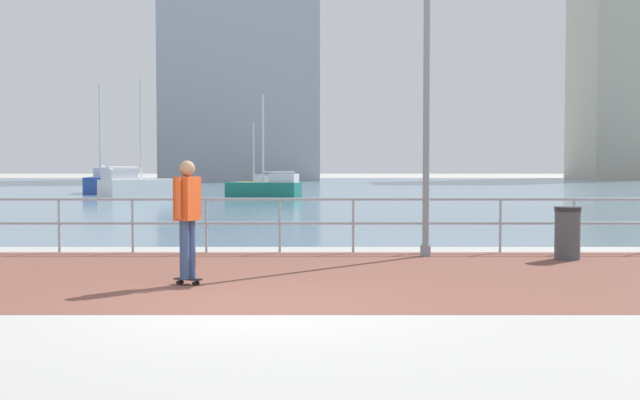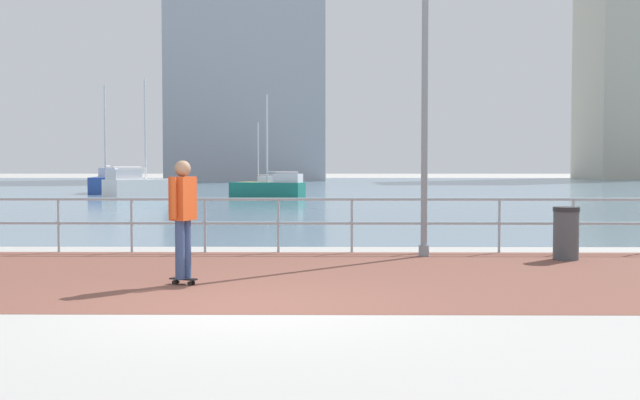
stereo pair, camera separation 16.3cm
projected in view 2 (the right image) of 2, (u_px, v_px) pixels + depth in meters
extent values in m
plane|color=#ADAAA5|center=(313.00, 192.00, 49.01)|extent=(220.00, 220.00, 0.00)
cube|color=brown|center=(265.00, 275.00, 11.56)|extent=(28.00, 6.14, 0.01)
cube|color=slate|center=(315.00, 187.00, 59.58)|extent=(180.00, 88.00, 0.00)
cylinder|color=#9EADB7|center=(59.00, 226.00, 14.64)|extent=(0.05, 0.05, 1.02)
cylinder|color=#9EADB7|center=(132.00, 226.00, 14.63)|extent=(0.05, 0.05, 1.02)
cylinder|color=#9EADB7|center=(205.00, 226.00, 14.62)|extent=(0.05, 0.05, 1.02)
cylinder|color=#9EADB7|center=(278.00, 226.00, 14.60)|extent=(0.05, 0.05, 1.02)
cylinder|color=#9EADB7|center=(352.00, 226.00, 14.59)|extent=(0.05, 0.05, 1.02)
cylinder|color=#9EADB7|center=(425.00, 226.00, 14.58)|extent=(0.05, 0.05, 1.02)
cylinder|color=#9EADB7|center=(499.00, 226.00, 14.56)|extent=(0.05, 0.05, 1.02)
cylinder|color=#9EADB7|center=(573.00, 226.00, 14.55)|extent=(0.05, 0.05, 1.02)
cylinder|color=#9EADB7|center=(278.00, 199.00, 14.58)|extent=(25.20, 0.06, 0.06)
cylinder|color=#9EADB7|center=(278.00, 223.00, 14.60)|extent=(25.20, 0.06, 0.06)
cylinder|color=gray|center=(424.00, 251.00, 14.00)|extent=(0.19, 0.19, 0.20)
cylinder|color=gray|center=(425.00, 118.00, 13.89)|extent=(0.12, 0.12, 5.02)
cylinder|color=black|center=(193.00, 283.00, 10.63)|extent=(0.07, 0.05, 0.06)
cylinder|color=black|center=(190.00, 283.00, 10.56)|extent=(0.07, 0.05, 0.06)
cylinder|color=black|center=(177.00, 282.00, 10.74)|extent=(0.07, 0.05, 0.06)
cylinder|color=black|center=(174.00, 282.00, 10.67)|extent=(0.07, 0.05, 0.06)
cube|color=black|center=(183.00, 279.00, 10.65)|extent=(0.41, 0.26, 0.02)
cylinder|color=#384C7A|center=(186.00, 249.00, 10.70)|extent=(0.17, 0.17, 0.81)
cylinder|color=#384C7A|center=(180.00, 250.00, 10.56)|extent=(0.17, 0.17, 0.81)
cube|color=#D84C1E|center=(183.00, 198.00, 10.60)|extent=(0.35, 0.41, 0.60)
cylinder|color=#D84C1E|center=(192.00, 197.00, 10.81)|extent=(0.12, 0.12, 0.57)
cylinder|color=#D84C1E|center=(173.00, 198.00, 10.39)|extent=(0.12, 0.12, 0.57)
sphere|color=#A37A5B|center=(183.00, 169.00, 10.58)|extent=(0.22, 0.22, 0.22)
cylinder|color=#474C51|center=(566.00, 236.00, 13.45)|extent=(0.44, 0.44, 0.85)
cylinder|color=#262628|center=(566.00, 209.00, 13.43)|extent=(0.46, 0.46, 0.08)
cube|color=white|center=(146.00, 188.00, 40.28)|extent=(3.93, 4.21, 0.94)
cube|color=silver|center=(124.00, 174.00, 39.26)|extent=(1.76, 1.82, 0.52)
cylinder|color=silver|center=(145.00, 129.00, 40.14)|extent=(0.10, 0.10, 5.24)
cylinder|color=silver|center=(130.00, 167.00, 39.51)|extent=(1.37, 1.54, 0.08)
cube|color=#284799|center=(106.00, 185.00, 45.74)|extent=(2.11, 4.73, 0.98)
cube|color=silver|center=(108.00, 172.00, 47.06)|extent=(1.23, 1.78, 0.54)
cylinder|color=silver|center=(105.00, 131.00, 45.59)|extent=(0.11, 0.11, 5.44)
cylinder|color=silver|center=(108.00, 166.00, 46.68)|extent=(0.40, 2.04, 0.09)
cube|color=#197266|center=(267.00, 190.00, 39.02)|extent=(3.92, 2.23, 0.80)
cube|color=silver|center=(288.00, 178.00, 38.64)|extent=(1.53, 1.18, 0.45)
cylinder|color=silver|center=(267.00, 139.00, 38.90)|extent=(0.09, 0.09, 4.46)
cylinder|color=silver|center=(282.00, 172.00, 38.72)|extent=(1.63, 0.57, 0.07)
cube|color=gold|center=(258.00, 187.00, 47.06)|extent=(2.72, 2.93, 0.65)
cube|color=silver|center=(267.00, 179.00, 46.34)|extent=(1.22, 1.27, 0.36)
cylinder|color=silver|center=(258.00, 152.00, 46.97)|extent=(0.07, 0.07, 3.64)
cylinder|color=silver|center=(265.00, 175.00, 46.52)|extent=(0.94, 1.08, 0.06)
cube|color=#A3A8B2|center=(252.00, 54.00, 89.76)|extent=(17.37, 17.16, 29.39)
cube|color=#B2AD99|center=(633.00, 26.00, 96.29)|extent=(11.31, 12.12, 38.48)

